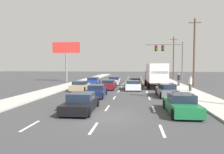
# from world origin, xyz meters

# --- Properties ---
(ground_plane) EXTENTS (140.00, 140.00, 0.00)m
(ground_plane) POSITION_xyz_m (0.00, 25.00, 0.00)
(ground_plane) COLOR #3D3D3F
(sidewalk_right) EXTENTS (2.87, 80.00, 0.14)m
(sidewalk_right) POSITION_xyz_m (8.38, 20.00, 0.07)
(sidewalk_right) COLOR #B2AFA8
(sidewalk_right) RESTS_ON ground_plane
(sidewalk_left) EXTENTS (2.87, 80.00, 0.14)m
(sidewalk_left) POSITION_xyz_m (-8.38, 20.00, 0.07)
(sidewalk_left) COLOR #B2AFA8
(sidewalk_left) RESTS_ON ground_plane
(lane_markings) EXTENTS (6.94, 57.00, 0.01)m
(lane_markings) POSITION_xyz_m (-0.00, 19.85, 0.00)
(lane_markings) COLOR silver
(lane_markings) RESTS_ON ground_plane
(car_blue) EXTENTS (1.96, 4.38, 1.27)m
(car_blue) POSITION_xyz_m (-4.85, 20.16, 0.59)
(car_blue) COLOR #1E389E
(car_blue) RESTS_ON ground_plane
(car_tan) EXTENTS (1.99, 4.13, 1.22)m
(car_tan) POSITION_xyz_m (-4.93, 12.70, 0.56)
(car_tan) COLOR tan
(car_tan) RESTS_ON ground_plane
(car_silver) EXTENTS (2.05, 4.69, 1.32)m
(car_silver) POSITION_xyz_m (-1.56, 21.84, 0.61)
(car_silver) COLOR #B7BABF
(car_silver) RESTS_ON ground_plane
(car_maroon) EXTENTS (1.86, 4.52, 1.24)m
(car_maroon) POSITION_xyz_m (-1.57, 14.79, 0.58)
(car_maroon) COLOR maroon
(car_maroon) RESTS_ON ground_plane
(car_navy) EXTENTS (1.96, 4.51, 1.21)m
(car_navy) POSITION_xyz_m (-1.91, 7.89, 0.55)
(car_navy) COLOR #141E4C
(car_navy) RESTS_ON ground_plane
(car_black) EXTENTS (2.07, 4.59, 1.28)m
(car_black) POSITION_xyz_m (-1.68, 1.16, 0.57)
(car_black) COLOR black
(car_black) RESTS_ON ground_plane
(car_yellow) EXTENTS (1.97, 4.19, 1.20)m
(car_yellow) POSITION_xyz_m (1.92, 20.42, 0.55)
(car_yellow) COLOR yellow
(car_yellow) RESTS_ON ground_plane
(car_white) EXTENTS (2.14, 4.45, 1.22)m
(car_white) POSITION_xyz_m (1.69, 14.43, 0.57)
(car_white) COLOR white
(car_white) RESTS_ON ground_plane
(box_truck) EXTENTS (2.76, 8.22, 3.43)m
(box_truck) POSITION_xyz_m (4.86, 17.30, 1.96)
(box_truck) COLOR white
(box_truck) RESTS_ON ground_plane
(car_gray) EXTENTS (1.97, 4.27, 1.33)m
(car_gray) POSITION_xyz_m (5.24, 8.81, 0.60)
(car_gray) COLOR slate
(car_gray) RESTS_ON ground_plane
(car_green) EXTENTS (1.90, 4.49, 1.31)m
(car_green) POSITION_xyz_m (5.10, 1.23, 0.59)
(car_green) COLOR #196B38
(car_green) RESTS_ON ground_plane
(traffic_signal_mast) EXTENTS (6.39, 0.69, 7.26)m
(traffic_signal_mast) POSITION_xyz_m (7.49, 24.16, 5.42)
(traffic_signal_mast) COLOR #595B56
(traffic_signal_mast) RESTS_ON ground_plane
(utility_pole_mid) EXTENTS (1.80, 0.28, 10.17)m
(utility_pole_mid) POSITION_xyz_m (10.76, 19.72, 5.23)
(utility_pole_mid) COLOR brown
(utility_pole_mid) RESTS_ON ground_plane
(utility_pole_far) EXTENTS (1.80, 0.28, 9.97)m
(utility_pole_far) POSITION_xyz_m (10.94, 38.20, 5.13)
(utility_pole_far) COLOR brown
(utility_pole_far) RESTS_ON ground_plane
(roadside_billboard) EXTENTS (5.42, 0.36, 7.66)m
(roadside_billboard) POSITION_xyz_m (-11.30, 25.94, 5.69)
(roadside_billboard) COLOR slate
(roadside_billboard) RESTS_ON ground_plane
(pedestrian_near_corner) EXTENTS (0.38, 0.38, 1.77)m
(pedestrian_near_corner) POSITION_xyz_m (8.52, 12.63, 1.03)
(pedestrian_near_corner) COLOR #3F3F42
(pedestrian_near_corner) RESTS_ON sidewalk_right
(pedestrian_mid_block) EXTENTS (0.38, 0.38, 1.86)m
(pedestrian_mid_block) POSITION_xyz_m (8.42, 18.95, 1.08)
(pedestrian_mid_block) COLOR #3F3F42
(pedestrian_mid_block) RESTS_ON sidewalk_right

